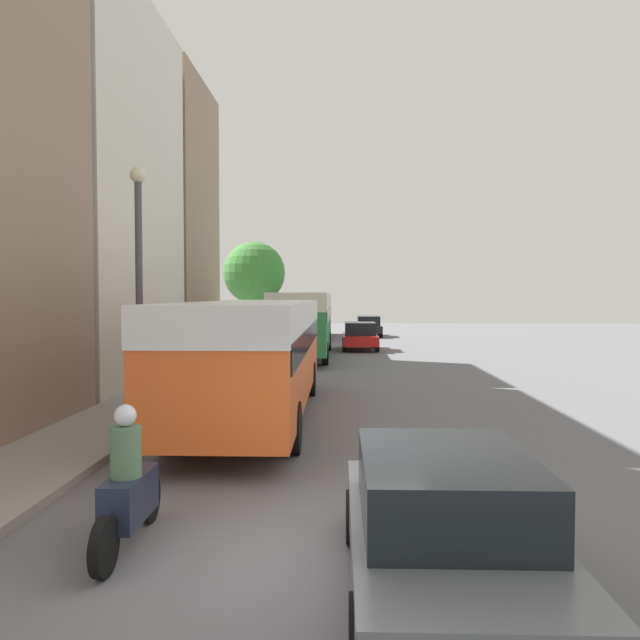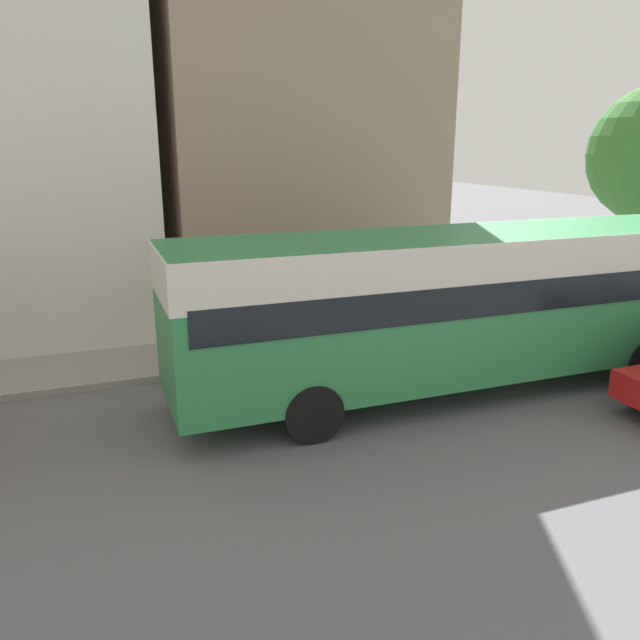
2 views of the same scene
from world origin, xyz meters
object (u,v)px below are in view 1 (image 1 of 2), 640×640
(bus_lead, at_px, (255,342))
(car_distant, at_px, (368,326))
(car_far_curb, at_px, (360,336))
(motorcycle_behind_lead, at_px, (128,491))
(car_crossing, at_px, (446,522))
(bus_third_in_line, at_px, (311,309))
(bus_following, at_px, (304,315))

(bus_lead, bearing_deg, car_distant, 82.26)
(car_far_curb, distance_m, car_distant, 11.28)
(motorcycle_behind_lead, relative_size, car_crossing, 0.53)
(bus_lead, relative_size, car_far_curb, 2.78)
(bus_third_in_line, distance_m, car_distant, 4.54)
(bus_following, xyz_separation_m, car_crossing, (2.84, -24.09, -1.26))
(bus_third_in_line, bearing_deg, bus_lead, -90.05)
(bus_lead, height_order, bus_third_in_line, bus_third_in_line)
(bus_following, bearing_deg, car_distant, 75.81)
(bus_lead, relative_size, bus_following, 0.98)
(car_distant, bearing_deg, motorcycle_behind_lead, 83.20)
(motorcycle_behind_lead, distance_m, car_crossing, 3.73)
(motorcycle_behind_lead, bearing_deg, bus_third_in_line, 89.28)
(bus_third_in_line, bearing_deg, car_crossing, -85.28)
(bus_following, relative_size, bus_third_in_line, 1.17)
(bus_lead, distance_m, bus_following, 15.13)
(motorcycle_behind_lead, bearing_deg, car_far_curb, 82.39)
(motorcycle_behind_lead, bearing_deg, bus_following, 88.18)
(bus_third_in_line, relative_size, motorcycle_behind_lead, 4.34)
(car_crossing, height_order, car_distant, car_distant)
(bus_lead, relative_size, motorcycle_behind_lead, 4.99)
(bus_lead, bearing_deg, car_crossing, -70.74)
(bus_following, distance_m, car_crossing, 24.29)
(motorcycle_behind_lead, height_order, car_crossing, motorcycle_behind_lead)
(car_crossing, bearing_deg, bus_following, 96.72)
(bus_third_in_line, distance_m, car_far_curb, 10.29)
(bus_following, bearing_deg, car_crossing, -83.28)
(car_far_curb, bearing_deg, bus_third_in_line, -72.16)
(car_crossing, xyz_separation_m, car_far_curb, (0.02, 27.95, 0.03))
(bus_third_in_line, height_order, motorcycle_behind_lead, bus_third_in_line)
(bus_third_in_line, distance_m, car_crossing, 37.82)
(bus_following, relative_size, car_crossing, 2.68)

